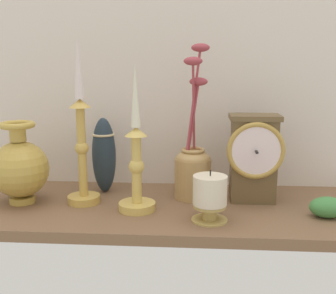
{
  "coord_description": "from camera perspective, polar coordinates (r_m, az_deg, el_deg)",
  "views": [
    {
      "loc": [
        8.48,
        -92.2,
        32.81
      ],
      "look_at": [
        1.87,
        0.0,
        14.0
      ],
      "focal_mm": 43.69,
      "sensor_mm": 36.0,
      "label": 1
    }
  ],
  "objects": [
    {
      "name": "ground_plane",
      "position": [
        0.99,
        -1.1,
        -8.67
      ],
      "size": [
        100.0,
        36.0,
        2.4
      ],
      "primitive_type": "cube",
      "color": "brown"
    },
    {
      "name": "pillar_candle_front",
      "position": [
        0.87,
        5.86,
        -6.82
      ],
      "size": [
        7.7,
        7.7,
        11.1
      ],
      "color": "tan",
      "rests_on": "ground_plane"
    },
    {
      "name": "brass_vase_bulbous",
      "position": [
        1.03,
        -19.93,
        -2.69
      ],
      "size": [
        13.45,
        13.45,
        19.65
      ],
      "color": "gold",
      "rests_on": "ground_plane"
    },
    {
      "name": "brass_vase_jar",
      "position": [
        1.01,
        3.51,
        -2.52
      ],
      "size": [
        9.03,
        9.03,
        37.62
      ],
      "color": "tan",
      "rests_on": "ground_plane"
    },
    {
      "name": "tall_ceramic_vase",
      "position": [
        1.06,
        -8.92,
        -1.08
      ],
      "size": [
        6.08,
        6.08,
        19.48
      ],
      "color": "#222F3B",
      "rests_on": "ground_plane"
    },
    {
      "name": "back_wall",
      "position": [
        1.11,
        -0.29,
        11.34
      ],
      "size": [
        120.0,
        2.0,
        65.0
      ],
      "primitive_type": "cube",
      "color": "silver",
      "rests_on": "ground_plane"
    },
    {
      "name": "mantel_clock",
      "position": [
        1.0,
        11.86,
        -1.32
      ],
      "size": [
        13.45,
        10.5,
        21.08
      ],
      "color": "brown",
      "rests_on": "ground_plane"
    },
    {
      "name": "candlestick_tall_center",
      "position": [
        0.92,
        -4.43,
        -2.4
      ],
      "size": [
        8.42,
        8.42,
        33.29
      ],
      "color": "#D8B557",
      "rests_on": "ground_plane"
    },
    {
      "name": "ivy_sprig",
      "position": [
        0.96,
        21.35,
        -7.83
      ],
      "size": [
        7.78,
        5.45,
        4.59
      ],
      "color": "#448843",
      "rests_on": "ground_plane"
    },
    {
      "name": "candlestick_tall_left",
      "position": [
        0.98,
        -11.96,
        0.65
      ],
      "size": [
        7.77,
        7.77,
        39.42
      ],
      "color": "gold",
      "rests_on": "ground_plane"
    }
  ]
}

